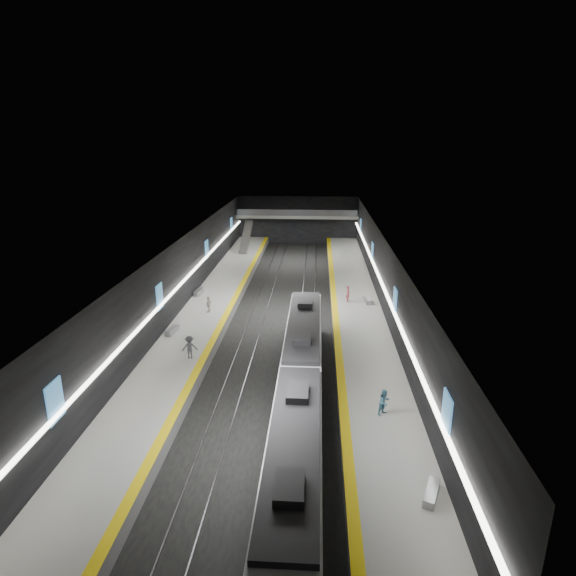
# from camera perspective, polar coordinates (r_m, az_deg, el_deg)

# --- Properties ---
(ground) EXTENTS (70.00, 70.00, 0.00)m
(ground) POSITION_cam_1_polar(r_m,az_deg,el_deg) (49.39, -0.64, -3.26)
(ground) COLOR black
(ground) RESTS_ON ground
(ceiling) EXTENTS (20.00, 70.00, 0.04)m
(ceiling) POSITION_cam_1_polar(r_m,az_deg,el_deg) (47.15, -0.67, 5.86)
(ceiling) COLOR beige
(ceiling) RESTS_ON wall_left
(wall_left) EXTENTS (0.04, 70.00, 8.00)m
(wall_left) POSITION_cam_1_polar(r_m,az_deg,el_deg) (49.84, -12.20, 1.37)
(wall_left) COLOR black
(wall_left) RESTS_ON ground
(wall_right) EXTENTS (0.04, 70.00, 8.00)m
(wall_right) POSITION_cam_1_polar(r_m,az_deg,el_deg) (48.44, 11.23, 0.96)
(wall_right) COLOR black
(wall_right) RESTS_ON ground
(wall_back) EXTENTS (20.00, 0.04, 8.00)m
(wall_back) POSITION_cam_1_polar(r_m,az_deg,el_deg) (82.24, 1.15, 8.04)
(wall_back) COLOR black
(wall_back) RESTS_ON ground
(platform_left) EXTENTS (5.00, 70.00, 1.00)m
(platform_left) POSITION_cam_1_polar(r_m,az_deg,el_deg) (50.30, -9.20, -2.50)
(platform_left) COLOR slate
(platform_left) RESTS_ON ground
(tile_surface_left) EXTENTS (5.00, 70.00, 0.02)m
(tile_surface_left) POSITION_cam_1_polar(r_m,az_deg,el_deg) (50.13, -9.23, -1.95)
(tile_surface_left) COLOR #A1A19C
(tile_surface_left) RESTS_ON platform_left
(tactile_strip_left) EXTENTS (0.60, 70.00, 0.02)m
(tactile_strip_left) POSITION_cam_1_polar(r_m,az_deg,el_deg) (49.69, -6.75, -2.01)
(tactile_strip_left) COLOR yellow
(tactile_strip_left) RESTS_ON platform_left
(platform_right) EXTENTS (5.00, 70.00, 1.00)m
(platform_right) POSITION_cam_1_polar(r_m,az_deg,el_deg) (49.26, 8.10, -2.88)
(platform_right) COLOR slate
(platform_right) RESTS_ON ground
(tile_surface_right) EXTENTS (5.00, 70.00, 0.02)m
(tile_surface_right) POSITION_cam_1_polar(r_m,az_deg,el_deg) (49.09, 8.13, -2.32)
(tile_surface_right) COLOR #A1A19C
(tile_surface_right) RESTS_ON platform_right
(tactile_strip_right) EXTENTS (0.60, 70.00, 0.02)m
(tactile_strip_right) POSITION_cam_1_polar(r_m,az_deg,el_deg) (48.95, 5.56, -2.27)
(tactile_strip_right) COLOR yellow
(tactile_strip_right) RESTS_ON platform_right
(rails) EXTENTS (6.52, 70.00, 0.12)m
(rails) POSITION_cam_1_polar(r_m,az_deg,el_deg) (49.37, -0.64, -3.20)
(rails) COLOR gray
(rails) RESTS_ON ground
(train) EXTENTS (2.69, 30.05, 3.60)m
(train) POSITION_cam_1_polar(r_m,az_deg,el_deg) (31.16, 1.43, -11.95)
(train) COLOR #0F1438
(train) RESTS_ON ground
(ad_posters) EXTENTS (19.94, 53.50, 2.20)m
(ad_posters) POSITION_cam_1_polar(r_m,az_deg,el_deg) (48.94, -0.57, 2.08)
(ad_posters) COLOR #4590D0
(ad_posters) RESTS_ON wall_left
(cove_light_left) EXTENTS (0.25, 68.60, 0.12)m
(cove_light_left) POSITION_cam_1_polar(r_m,az_deg,el_deg) (49.84, -11.96, 1.15)
(cove_light_left) COLOR white
(cove_light_left) RESTS_ON wall_left
(cove_light_right) EXTENTS (0.25, 68.60, 0.12)m
(cove_light_right) POSITION_cam_1_polar(r_m,az_deg,el_deg) (48.47, 10.98, 0.74)
(cove_light_right) COLOR white
(cove_light_right) RESTS_ON wall_right
(mezzanine_bridge) EXTENTS (20.00, 3.00, 1.50)m
(mezzanine_bridge) POSITION_cam_1_polar(r_m,az_deg,el_deg) (80.03, 1.09, 8.53)
(mezzanine_bridge) COLOR gray
(mezzanine_bridge) RESTS_ON wall_left
(escalator) EXTENTS (1.20, 7.50, 3.92)m
(escalator) POSITION_cam_1_polar(r_m,az_deg,el_deg) (74.33, -4.97, 6.10)
(escalator) COLOR #99999E
(escalator) RESTS_ON platform_left
(bench_left_near) EXTENTS (0.79, 1.92, 0.45)m
(bench_left_near) POSITION_cam_1_polar(r_m,az_deg,el_deg) (43.63, -13.58, -4.93)
(bench_left_near) COLOR #99999E
(bench_left_near) RESTS_ON platform_left
(bench_left_far) EXTENTS (0.78, 2.08, 0.50)m
(bench_left_far) POSITION_cam_1_polar(r_m,az_deg,el_deg) (53.56, -10.57, -0.48)
(bench_left_far) COLOR #99999E
(bench_left_far) RESTS_ON platform_left
(bench_right_near) EXTENTS (1.21, 1.97, 0.47)m
(bench_right_near) POSITION_cam_1_polar(r_m,az_deg,el_deg) (25.92, 16.66, -22.26)
(bench_right_near) COLOR #99999E
(bench_right_near) RESTS_ON platform_right
(bench_right_far) EXTENTS (0.69, 1.95, 0.47)m
(bench_right_far) POSITION_cam_1_polar(r_m,az_deg,el_deg) (50.79, 9.38, -1.43)
(bench_right_far) COLOR #99999E
(bench_right_far) RESTS_ON platform_right
(passenger_right_a) EXTENTS (0.48, 0.66, 1.69)m
(passenger_right_a) POSITION_cam_1_polar(r_m,az_deg,el_deg) (50.50, 7.12, -0.71)
(passenger_right_a) COLOR #AB4052
(passenger_right_a) RESTS_ON platform_right
(passenger_right_b) EXTENTS (1.04, 1.02, 1.68)m
(passenger_right_b) POSITION_cam_1_polar(r_m,az_deg,el_deg) (31.10, 11.35, -13.14)
(passenger_right_b) COLOR teal
(passenger_right_b) RESTS_ON platform_right
(passenger_left_a) EXTENTS (0.56, 0.99, 1.60)m
(passenger_left_a) POSITION_cam_1_polar(r_m,az_deg,el_deg) (47.79, -9.38, -1.93)
(passenger_left_a) COLOR beige
(passenger_left_a) RESTS_ON platform_left
(passenger_left_b) EXTENTS (1.31, 0.93, 1.83)m
(passenger_left_b) POSITION_cam_1_polar(r_m,az_deg,el_deg) (38.30, -11.58, -6.90)
(passenger_left_b) COLOR #45464D
(passenger_left_b) RESTS_ON platform_left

